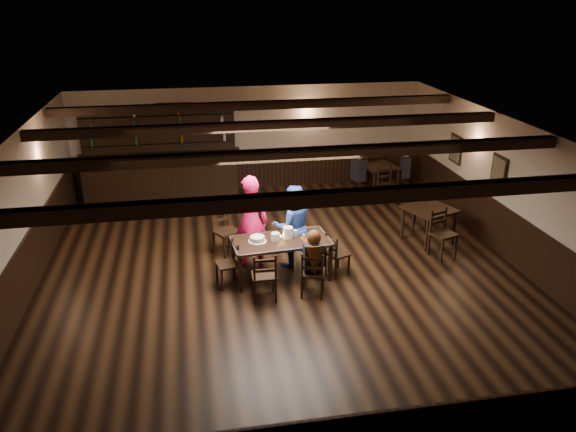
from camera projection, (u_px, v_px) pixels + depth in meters
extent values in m
plane|color=black|center=(283.00, 273.00, 10.58)|extent=(10.00, 10.00, 0.00)
cube|color=beige|center=(250.00, 139.00, 14.63)|extent=(9.00, 0.02, 2.70)
cube|color=beige|center=(368.00, 387.00, 5.51)|extent=(9.00, 0.02, 2.70)
cube|color=beige|center=(16.00, 224.00, 9.33)|extent=(0.02, 10.00, 2.70)
cube|color=beige|center=(512.00, 192.00, 10.81)|extent=(0.02, 10.00, 2.70)
cube|color=silver|center=(282.00, 133.00, 9.56)|extent=(9.00, 10.00, 0.02)
cube|color=black|center=(251.00, 170.00, 14.92)|extent=(9.00, 0.04, 1.00)
cube|color=black|center=(27.00, 269.00, 9.65)|extent=(0.04, 10.00, 1.00)
cube|color=black|center=(504.00, 232.00, 11.12)|extent=(0.04, 10.00, 1.00)
cube|color=black|center=(175.00, 123.00, 14.10)|extent=(0.90, 0.03, 1.00)
cube|color=black|center=(175.00, 123.00, 14.08)|extent=(0.80, 0.02, 0.90)
cube|color=black|center=(499.00, 172.00, 11.17)|extent=(0.03, 0.55, 0.65)
cube|color=#72664C|center=(498.00, 172.00, 11.16)|extent=(0.02, 0.45, 0.55)
cube|color=black|center=(456.00, 149.00, 12.92)|extent=(0.03, 0.55, 0.65)
cube|color=#72664C|center=(455.00, 149.00, 12.91)|extent=(0.02, 0.45, 0.55)
cube|color=black|center=(323.00, 198.00, 6.86)|extent=(8.90, 0.18, 0.18)
cube|color=black|center=(293.00, 154.00, 8.69)|extent=(8.90, 0.18, 0.18)
cube|color=black|center=(273.00, 125.00, 10.51)|extent=(8.90, 0.18, 0.18)
cube|color=black|center=(259.00, 105.00, 12.33)|extent=(8.90, 0.18, 0.18)
cube|color=black|center=(241.00, 275.00, 9.78)|extent=(0.06, 0.06, 0.71)
cube|color=black|center=(233.00, 256.00, 10.46)|extent=(0.06, 0.06, 0.71)
cube|color=black|center=(330.00, 263.00, 10.18)|extent=(0.06, 0.06, 0.71)
cube|color=black|center=(317.00, 246.00, 10.86)|extent=(0.06, 0.06, 0.71)
cube|color=black|center=(281.00, 241.00, 10.18)|extent=(1.84, 1.03, 0.04)
cube|color=#A5A8AD|center=(275.00, 232.00, 10.56)|extent=(1.77, 0.18, 0.05)
cube|color=#A5A8AD|center=(287.00, 251.00, 9.80)|extent=(1.77, 0.18, 0.05)
cube|color=#A5A8AD|center=(326.00, 236.00, 10.39)|extent=(0.11, 0.89, 0.05)
cube|color=#A5A8AD|center=(234.00, 246.00, 9.97)|extent=(0.11, 0.89, 0.05)
cube|color=black|center=(273.00, 282.00, 9.82)|extent=(0.04, 0.04, 0.43)
cube|color=black|center=(276.00, 291.00, 9.51)|extent=(0.04, 0.04, 0.43)
cube|color=black|center=(253.00, 283.00, 9.77)|extent=(0.04, 0.04, 0.43)
cube|color=black|center=(255.00, 293.00, 9.46)|extent=(0.04, 0.04, 0.43)
cube|color=black|center=(264.00, 275.00, 9.55)|extent=(0.43, 0.41, 0.04)
cube|color=black|center=(265.00, 268.00, 9.31)|extent=(0.42, 0.04, 0.45)
cube|color=black|center=(265.00, 271.00, 9.33)|extent=(0.36, 0.03, 0.05)
cube|color=black|center=(265.00, 261.00, 9.26)|extent=(0.36, 0.03, 0.05)
cube|color=black|center=(323.00, 280.00, 9.90)|extent=(0.04, 0.04, 0.41)
cube|color=black|center=(322.00, 289.00, 9.60)|extent=(0.04, 0.04, 0.41)
cube|color=black|center=(304.00, 279.00, 9.93)|extent=(0.04, 0.04, 0.41)
cube|color=black|center=(302.00, 288.00, 9.64)|extent=(0.04, 0.04, 0.41)
cube|color=black|center=(313.00, 273.00, 9.68)|extent=(0.50, 0.48, 0.04)
cube|color=black|center=(312.00, 266.00, 9.45)|extent=(0.39, 0.15, 0.43)
cube|color=black|center=(312.00, 268.00, 9.47)|extent=(0.34, 0.12, 0.05)
cube|color=black|center=(312.00, 259.00, 9.40)|extent=(0.34, 0.12, 0.05)
cube|color=black|center=(217.00, 273.00, 10.17)|extent=(0.04, 0.04, 0.40)
cube|color=black|center=(234.00, 270.00, 10.28)|extent=(0.04, 0.04, 0.40)
cube|color=black|center=(222.00, 281.00, 9.88)|extent=(0.04, 0.04, 0.40)
cube|color=black|center=(239.00, 278.00, 9.99)|extent=(0.04, 0.04, 0.40)
cube|color=black|center=(227.00, 264.00, 10.00)|extent=(0.45, 0.46, 0.04)
cube|color=black|center=(236.00, 252.00, 9.98)|extent=(0.11, 0.39, 0.42)
cube|color=black|center=(236.00, 254.00, 9.99)|extent=(0.09, 0.33, 0.05)
cube|color=black|center=(235.00, 246.00, 9.93)|extent=(0.09, 0.33, 0.05)
cube|color=black|center=(349.00, 265.00, 10.46)|extent=(0.04, 0.04, 0.39)
cube|color=black|center=(336.00, 269.00, 10.31)|extent=(0.04, 0.04, 0.39)
cube|color=black|center=(338.00, 259.00, 10.71)|extent=(0.04, 0.04, 0.39)
cube|color=black|center=(325.00, 263.00, 10.56)|extent=(0.04, 0.04, 0.39)
cube|color=black|center=(337.00, 254.00, 10.43)|extent=(0.48, 0.49, 0.04)
cube|color=black|center=(331.00, 246.00, 10.28)|extent=(0.18, 0.36, 0.40)
cube|color=black|center=(331.00, 248.00, 10.29)|extent=(0.15, 0.31, 0.04)
cube|color=black|center=(331.00, 240.00, 10.23)|extent=(0.15, 0.31, 0.04)
cube|color=black|center=(225.00, 249.00, 11.03)|extent=(0.05, 0.05, 0.47)
cube|color=black|center=(214.00, 243.00, 11.28)|extent=(0.05, 0.05, 0.47)
cube|color=black|center=(240.00, 243.00, 11.27)|extent=(0.05, 0.05, 0.47)
cube|color=black|center=(229.00, 238.00, 11.52)|extent=(0.05, 0.05, 0.47)
cube|color=black|center=(226.00, 231.00, 11.18)|extent=(0.62, 0.61, 0.04)
cube|color=black|center=(220.00, 218.00, 11.21)|extent=(0.40, 0.28, 0.49)
cube|color=black|center=(221.00, 220.00, 11.23)|extent=(0.34, 0.23, 0.05)
cube|color=black|center=(220.00, 211.00, 11.16)|extent=(0.34, 0.23, 0.05)
imported|color=#FA1654|center=(251.00, 222.00, 10.54)|extent=(0.72, 0.53, 1.83)
imported|color=navy|center=(292.00, 226.00, 10.62)|extent=(0.84, 0.68, 1.62)
cube|color=black|center=(311.00, 265.00, 9.75)|extent=(0.31, 0.31, 0.13)
cube|color=black|center=(313.00, 257.00, 9.56)|extent=(0.33, 0.19, 0.46)
cylinder|color=black|center=(313.00, 245.00, 9.48)|extent=(0.10, 0.33, 0.33)
sphere|color=#D8A384|center=(313.00, 237.00, 9.43)|extent=(0.20, 0.20, 0.20)
sphere|color=#3E210E|center=(314.00, 238.00, 9.40)|extent=(0.25, 0.25, 0.25)
cone|color=#3E210E|center=(315.00, 261.00, 9.46)|extent=(0.19, 0.19, 0.58)
cylinder|color=white|center=(257.00, 241.00, 10.10)|extent=(0.33, 0.33, 0.01)
cylinder|color=white|center=(257.00, 239.00, 10.08)|extent=(0.27, 0.27, 0.09)
cylinder|color=silver|center=(257.00, 240.00, 10.09)|extent=(0.28, 0.28, 0.04)
cylinder|color=white|center=(275.00, 237.00, 10.12)|extent=(0.16, 0.16, 0.15)
cylinder|color=white|center=(288.00, 232.00, 10.22)|extent=(0.18, 0.18, 0.21)
cylinder|color=#A5A8AD|center=(281.00, 237.00, 10.24)|extent=(0.05, 0.05, 0.03)
sphere|color=orange|center=(281.00, 236.00, 10.23)|extent=(0.03, 0.03, 0.03)
cylinder|color=silver|center=(304.00, 237.00, 10.16)|extent=(0.04, 0.04, 0.10)
cylinder|color=#A5A8AD|center=(305.00, 237.00, 10.19)|extent=(0.03, 0.03, 0.09)
cylinder|color=silver|center=(295.00, 233.00, 10.31)|extent=(0.07, 0.07, 0.12)
cube|color=#9E2411|center=(310.00, 238.00, 10.24)|extent=(0.38, 0.32, 0.00)
cube|color=#0E1D49|center=(310.00, 235.00, 10.38)|extent=(0.32, 0.25, 0.00)
cube|color=black|center=(162.00, 177.00, 14.23)|extent=(3.81, 0.60, 1.10)
cube|color=black|center=(160.00, 155.00, 14.01)|extent=(4.01, 0.70, 0.05)
cube|color=black|center=(160.00, 153.00, 14.27)|extent=(3.81, 0.10, 2.20)
cube|color=black|center=(159.00, 144.00, 14.08)|extent=(3.71, 0.22, 0.03)
cube|color=black|center=(158.00, 131.00, 13.95)|extent=(3.71, 0.22, 0.03)
cube|color=black|center=(157.00, 117.00, 13.82)|extent=(3.71, 0.22, 0.03)
cube|color=black|center=(430.00, 209.00, 11.65)|extent=(1.15, 1.15, 0.04)
cube|color=black|center=(427.00, 235.00, 11.32)|extent=(0.06, 0.06, 0.71)
cube|color=black|center=(403.00, 223.00, 11.91)|extent=(0.06, 0.06, 0.71)
cube|color=black|center=(454.00, 228.00, 11.67)|extent=(0.06, 0.06, 0.71)
cube|color=black|center=(429.00, 217.00, 12.26)|extent=(0.06, 0.06, 0.71)
cube|color=black|center=(379.00, 166.00, 14.44)|extent=(1.03, 1.03, 0.04)
cube|color=black|center=(374.00, 186.00, 14.15)|extent=(0.05, 0.05, 0.71)
cube|color=black|center=(359.00, 178.00, 14.75)|extent=(0.05, 0.05, 0.71)
cube|color=black|center=(397.00, 183.00, 14.41)|extent=(0.05, 0.05, 0.71)
cube|color=black|center=(383.00, 175.00, 15.01)|extent=(0.05, 0.05, 0.71)
cube|color=black|center=(358.00, 170.00, 14.14)|extent=(0.33, 0.43, 0.55)
sphere|color=#D8A384|center=(359.00, 155.00, 14.00)|extent=(0.21, 0.21, 0.21)
sphere|color=black|center=(359.00, 154.00, 13.99)|extent=(0.22, 0.22, 0.22)
cube|color=black|center=(405.00, 167.00, 14.42)|extent=(0.30, 0.40, 0.52)
sphere|color=#D8A384|center=(406.00, 153.00, 14.28)|extent=(0.20, 0.20, 0.20)
sphere|color=black|center=(406.00, 152.00, 14.27)|extent=(0.21, 0.21, 0.21)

